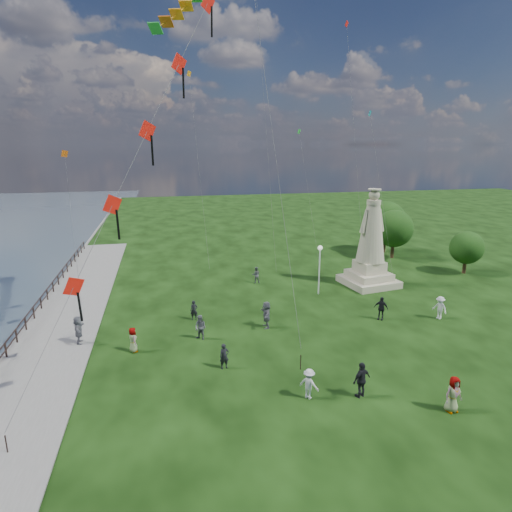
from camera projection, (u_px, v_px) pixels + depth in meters
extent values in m
cube|color=slate|center=(15.00, 347.00, 27.52)|extent=(0.30, 160.00, 0.60)
cube|color=slate|center=(48.00, 354.00, 26.08)|extent=(5.00, 60.00, 0.10)
cylinder|color=black|center=(6.00, 351.00, 25.49)|extent=(0.11, 0.11, 1.00)
cylinder|color=black|center=(16.00, 337.00, 27.38)|extent=(0.11, 0.11, 1.00)
cylinder|color=black|center=(26.00, 324.00, 29.27)|extent=(0.11, 0.11, 1.00)
cylinder|color=black|center=(34.00, 313.00, 31.16)|extent=(0.11, 0.11, 1.00)
cylinder|color=black|center=(41.00, 304.00, 33.05)|extent=(0.11, 0.11, 1.00)
cylinder|color=black|center=(47.00, 295.00, 34.94)|extent=(0.11, 0.11, 1.00)
cylinder|color=black|center=(53.00, 287.00, 36.83)|extent=(0.11, 0.11, 1.00)
cylinder|color=black|center=(58.00, 280.00, 38.72)|extent=(0.11, 0.11, 1.00)
cylinder|color=black|center=(63.00, 274.00, 40.61)|extent=(0.11, 0.11, 1.00)
cylinder|color=black|center=(67.00, 268.00, 42.50)|extent=(0.11, 0.11, 1.00)
cylinder|color=black|center=(71.00, 263.00, 44.39)|extent=(0.11, 0.11, 1.00)
cylinder|color=black|center=(75.00, 258.00, 46.28)|extent=(0.11, 0.11, 1.00)
cylinder|color=black|center=(78.00, 254.00, 48.17)|extent=(0.11, 0.11, 1.00)
cylinder|color=black|center=(81.00, 250.00, 50.06)|extent=(0.11, 0.11, 1.00)
cylinder|color=black|center=(84.00, 246.00, 51.95)|extent=(0.11, 0.11, 1.00)
cube|color=black|center=(15.00, 330.00, 27.26)|extent=(0.06, 52.00, 0.06)
cube|color=black|center=(16.00, 336.00, 27.37)|extent=(0.06, 52.00, 0.06)
cube|color=#C1B292|center=(368.00, 281.00, 39.08)|extent=(4.91, 4.91, 0.61)
cube|color=#C1B292|center=(369.00, 275.00, 38.93)|extent=(3.74, 3.74, 0.61)
cube|color=#C1B292|center=(369.00, 266.00, 38.72)|extent=(2.57, 2.57, 1.02)
cylinder|color=#C1B292|center=(374.00, 202.00, 37.25)|extent=(1.40, 1.40, 0.41)
sphere|color=#C1B292|center=(374.00, 195.00, 37.09)|extent=(0.94, 0.94, 0.94)
cylinder|color=#C1B292|center=(375.00, 189.00, 36.97)|extent=(1.12, 1.12, 0.10)
cylinder|color=silver|center=(319.00, 272.00, 36.25)|extent=(0.12, 0.12, 3.93)
sphere|color=white|center=(320.00, 248.00, 35.72)|extent=(0.39, 0.39, 0.39)
cylinder|color=#382314|center=(393.00, 249.00, 48.11)|extent=(0.36, 0.36, 2.08)
sphere|color=#123E10|center=(394.00, 228.00, 47.52)|extent=(4.16, 4.16, 4.16)
cylinder|color=#382314|center=(465.00, 265.00, 42.42)|extent=(0.36, 0.36, 1.61)
sphere|color=#123E10|center=(467.00, 248.00, 41.96)|extent=(3.22, 3.22, 3.22)
cylinder|color=#382314|center=(384.00, 243.00, 50.66)|extent=(0.36, 0.36, 2.30)
sphere|color=#123E10|center=(386.00, 221.00, 50.01)|extent=(4.61, 4.61, 4.61)
imported|color=black|center=(224.00, 356.00, 24.32)|extent=(0.60, 0.45, 1.49)
imported|color=#595960|center=(200.00, 328.00, 27.91)|extent=(0.94, 0.92, 1.68)
imported|color=silver|center=(309.00, 384.00, 21.44)|extent=(1.10, 1.10, 1.59)
imported|color=black|center=(362.00, 380.00, 21.51)|extent=(1.25, 0.94, 1.90)
imported|color=#595960|center=(453.00, 394.00, 20.34)|extent=(0.93, 0.61, 1.81)
imported|color=#595960|center=(79.00, 331.00, 27.22)|extent=(0.84, 1.73, 1.82)
imported|color=black|center=(194.00, 310.00, 31.13)|extent=(0.55, 0.38, 1.45)
imported|color=#595960|center=(256.00, 275.00, 39.46)|extent=(0.79, 0.55, 1.53)
imported|color=silver|center=(440.00, 308.00, 31.28)|extent=(0.94, 1.24, 1.72)
imported|color=black|center=(381.00, 308.00, 31.14)|extent=(1.11, 1.06, 1.74)
imported|color=#595960|center=(133.00, 340.00, 26.26)|extent=(0.71, 0.89, 1.59)
imported|color=#595960|center=(266.00, 314.00, 29.77)|extent=(0.92, 1.83, 1.90)
cylinder|color=black|center=(6.00, 445.00, 17.58)|extent=(0.06, 0.06, 0.90)
cube|color=red|center=(74.00, 287.00, 19.06)|extent=(0.87, 0.64, 1.03)
cube|color=black|center=(80.00, 307.00, 19.24)|extent=(0.10, 0.28, 1.48)
cube|color=red|center=(112.00, 205.00, 20.09)|extent=(0.87, 0.64, 1.03)
cube|color=black|center=(118.00, 225.00, 20.28)|extent=(0.10, 0.28, 1.48)
cube|color=red|center=(147.00, 131.00, 21.13)|extent=(0.87, 0.64, 1.03)
cube|color=black|center=(152.00, 151.00, 21.32)|extent=(0.10, 0.28, 1.48)
cube|color=red|center=(179.00, 64.00, 22.17)|extent=(0.87, 0.64, 1.03)
cube|color=black|center=(183.00, 83.00, 22.35)|extent=(0.10, 0.28, 1.48)
cube|color=red|center=(208.00, 3.00, 23.21)|extent=(0.87, 0.64, 1.03)
cube|color=black|center=(212.00, 22.00, 23.39)|extent=(0.10, 0.28, 1.48)
cylinder|color=black|center=(301.00, 362.00, 24.26)|extent=(0.06, 0.06, 0.90)
cube|color=orange|center=(186.00, 6.00, 17.59)|extent=(0.65, 0.69, 0.28)
cube|color=orange|center=(177.00, 14.00, 17.13)|extent=(0.64, 0.68, 0.29)
cube|color=#CB520D|center=(166.00, 22.00, 16.66)|extent=(0.62, 0.67, 0.30)
cube|color=green|center=(155.00, 28.00, 16.18)|extent=(0.60, 0.66, 0.31)
cube|color=red|center=(347.00, 24.00, 41.08)|extent=(0.51, 0.39, 0.57)
cylinder|color=#595959|center=(356.00, 151.00, 41.80)|extent=(1.02, 5.02, 23.61)
cube|color=orange|center=(189.00, 74.00, 43.44)|extent=(0.51, 0.39, 0.57)
cylinder|color=#595959|center=(199.00, 172.00, 43.63)|extent=(1.02, 5.02, 19.36)
cube|color=green|center=(299.00, 131.00, 49.22)|extent=(0.51, 0.39, 0.57)
cylinder|color=#595959|center=(309.00, 194.00, 48.71)|extent=(1.02, 5.02, 13.84)
cube|color=#CB520D|center=(65.00, 154.00, 32.58)|extent=(0.51, 0.39, 0.57)
cylinder|color=#595959|center=(74.00, 235.00, 31.80)|extent=(1.02, 5.02, 11.70)
cylinder|color=#595959|center=(266.00, 134.00, 41.76)|extent=(1.02, 5.02, 26.80)
cube|color=teal|center=(370.00, 113.00, 41.48)|extent=(0.51, 0.39, 0.57)
cylinder|color=#595959|center=(381.00, 195.00, 41.16)|extent=(1.02, 5.02, 15.32)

